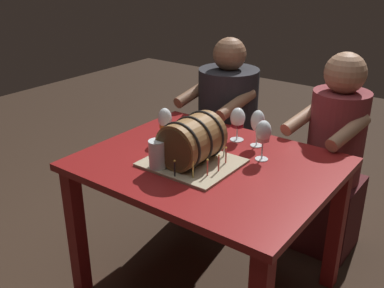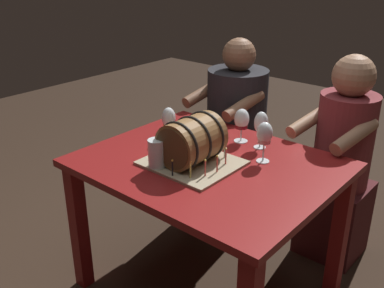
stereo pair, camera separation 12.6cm
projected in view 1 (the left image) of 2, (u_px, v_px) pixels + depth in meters
The scene contains 10 objects.
ground_plane at pixel (206, 285), 2.37m from camera, with size 8.00×8.00×0.00m, color #332319.
dining_table at pixel (208, 183), 2.13m from camera, with size 1.15×0.93×0.74m.
barrel_cake at pixel (192, 143), 2.01m from camera, with size 0.41×0.36×0.23m.
wine_glass_red at pixel (238, 119), 2.27m from camera, with size 0.08×0.08×0.18m.
wine_glass_empty at pixel (258, 122), 2.20m from camera, with size 0.07×0.07×0.19m.
wine_glass_rose at pixel (263, 133), 2.04m from camera, with size 0.07×0.07×0.20m.
wine_glass_amber at pixel (165, 120), 2.26m from camera, with size 0.07×0.07×0.18m.
beer_pint at pixel (157, 157), 1.97m from camera, with size 0.08×0.08×0.14m.
person_seated_left at pixel (227, 133), 2.88m from camera, with size 0.44×0.52×1.17m.
person_seated_right at pixel (332, 166), 2.50m from camera, with size 0.41×0.50×1.17m.
Camera 1 is at (1.06, -1.56, 1.63)m, focal length 41.55 mm.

